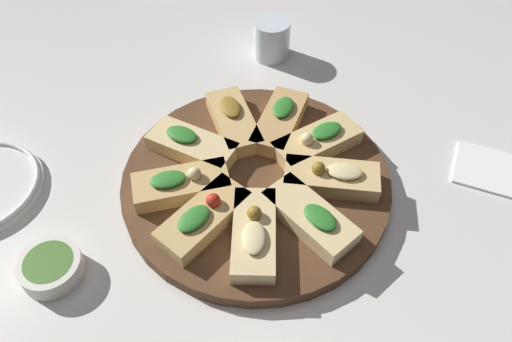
{
  "coord_description": "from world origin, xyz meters",
  "views": [
    {
      "loc": [
        -0.2,
        0.44,
        0.6
      ],
      "look_at": [
        0.0,
        0.0,
        0.04
      ],
      "focal_mm": 35.0,
      "sensor_mm": 36.0,
      "label": 1
    }
  ],
  "objects_px": {
    "serving_board": "(256,181)",
    "dipping_bowl": "(51,267)",
    "water_glass": "(271,39)",
    "napkin_stack": "(492,169)"
  },
  "relations": [
    {
      "from": "napkin_stack",
      "to": "dipping_bowl",
      "type": "distance_m",
      "value": 0.67
    },
    {
      "from": "serving_board",
      "to": "napkin_stack",
      "type": "height_order",
      "value": "serving_board"
    },
    {
      "from": "serving_board",
      "to": "dipping_bowl",
      "type": "relative_size",
      "value": 4.86
    },
    {
      "from": "dipping_bowl",
      "to": "serving_board",
      "type": "bearing_deg",
      "value": -126.15
    },
    {
      "from": "serving_board",
      "to": "water_glass",
      "type": "distance_m",
      "value": 0.34
    },
    {
      "from": "water_glass",
      "to": "napkin_stack",
      "type": "relative_size",
      "value": 0.69
    },
    {
      "from": "napkin_stack",
      "to": "dipping_bowl",
      "type": "height_order",
      "value": "dipping_bowl"
    },
    {
      "from": "water_glass",
      "to": "dipping_bowl",
      "type": "xyz_separation_m",
      "value": [
        0.07,
        0.57,
        -0.02
      ]
    },
    {
      "from": "serving_board",
      "to": "napkin_stack",
      "type": "relative_size",
      "value": 3.7
    },
    {
      "from": "serving_board",
      "to": "dipping_bowl",
      "type": "xyz_separation_m",
      "value": [
        0.18,
        0.25,
        0.01
      ]
    }
  ]
}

